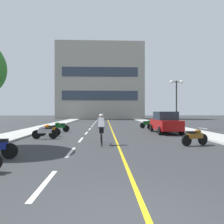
% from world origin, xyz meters
% --- Properties ---
extents(ground_plane, '(140.00, 140.00, 0.00)m').
position_xyz_m(ground_plane, '(0.00, 21.00, 0.00)').
color(ground_plane, '#2D3033').
extents(curb_left, '(2.40, 72.00, 0.12)m').
position_xyz_m(curb_left, '(-7.20, 24.00, 0.06)').
color(curb_left, '#A8A8A3').
rests_on(curb_left, ground).
extents(curb_right, '(2.40, 72.00, 0.12)m').
position_xyz_m(curb_right, '(7.20, 24.00, 0.06)').
color(curb_right, '#A8A8A3').
rests_on(curb_right, ground).
extents(lane_dash_0, '(0.14, 2.20, 0.01)m').
position_xyz_m(lane_dash_0, '(-2.00, 2.00, 0.00)').
color(lane_dash_0, silver).
rests_on(lane_dash_0, ground).
extents(lane_dash_1, '(0.14, 2.20, 0.01)m').
position_xyz_m(lane_dash_1, '(-2.00, 6.00, 0.00)').
color(lane_dash_1, silver).
rests_on(lane_dash_1, ground).
extents(lane_dash_2, '(0.14, 2.20, 0.01)m').
position_xyz_m(lane_dash_2, '(-2.00, 10.00, 0.00)').
color(lane_dash_2, silver).
rests_on(lane_dash_2, ground).
extents(lane_dash_3, '(0.14, 2.20, 0.01)m').
position_xyz_m(lane_dash_3, '(-2.00, 14.00, 0.00)').
color(lane_dash_3, silver).
rests_on(lane_dash_3, ground).
extents(lane_dash_4, '(0.14, 2.20, 0.01)m').
position_xyz_m(lane_dash_4, '(-2.00, 18.00, 0.00)').
color(lane_dash_4, silver).
rests_on(lane_dash_4, ground).
extents(lane_dash_5, '(0.14, 2.20, 0.01)m').
position_xyz_m(lane_dash_5, '(-2.00, 22.00, 0.00)').
color(lane_dash_5, silver).
rests_on(lane_dash_5, ground).
extents(lane_dash_6, '(0.14, 2.20, 0.01)m').
position_xyz_m(lane_dash_6, '(-2.00, 26.00, 0.00)').
color(lane_dash_6, silver).
rests_on(lane_dash_6, ground).
extents(lane_dash_7, '(0.14, 2.20, 0.01)m').
position_xyz_m(lane_dash_7, '(-2.00, 30.00, 0.00)').
color(lane_dash_7, silver).
rests_on(lane_dash_7, ground).
extents(lane_dash_8, '(0.14, 2.20, 0.01)m').
position_xyz_m(lane_dash_8, '(-2.00, 34.00, 0.00)').
color(lane_dash_8, silver).
rests_on(lane_dash_8, ground).
extents(lane_dash_9, '(0.14, 2.20, 0.01)m').
position_xyz_m(lane_dash_9, '(-2.00, 38.00, 0.00)').
color(lane_dash_9, silver).
rests_on(lane_dash_9, ground).
extents(lane_dash_10, '(0.14, 2.20, 0.01)m').
position_xyz_m(lane_dash_10, '(-2.00, 42.00, 0.00)').
color(lane_dash_10, silver).
rests_on(lane_dash_10, ground).
extents(lane_dash_11, '(0.14, 2.20, 0.01)m').
position_xyz_m(lane_dash_11, '(-2.00, 46.00, 0.00)').
color(lane_dash_11, silver).
rests_on(lane_dash_11, ground).
extents(centre_line_yellow, '(0.12, 66.00, 0.01)m').
position_xyz_m(centre_line_yellow, '(0.25, 24.00, 0.00)').
color(centre_line_yellow, gold).
rests_on(centre_line_yellow, ground).
extents(office_building, '(21.43, 7.11, 18.75)m').
position_xyz_m(office_building, '(-1.48, 48.50, 9.37)').
color(office_building, '#9E998E').
rests_on(office_building, ground).
extents(street_lamp_mid, '(1.46, 0.36, 5.10)m').
position_xyz_m(street_lamp_mid, '(7.37, 18.60, 3.85)').
color(street_lamp_mid, black).
rests_on(street_lamp_mid, curb_right).
extents(parked_car_near, '(1.93, 4.20, 1.82)m').
position_xyz_m(parked_car_near, '(4.68, 13.80, 0.92)').
color(parked_car_near, black).
rests_on(parked_car_near, ground).
extents(motorcycle_2, '(1.65, 0.78, 0.92)m').
position_xyz_m(motorcycle_2, '(4.40, 7.56, 0.47)').
color(motorcycle_2, black).
rests_on(motorcycle_2, ground).
extents(motorcycle_3, '(1.70, 0.60, 0.92)m').
position_xyz_m(motorcycle_3, '(-4.46, 10.52, 0.47)').
color(motorcycle_3, black).
rests_on(motorcycle_3, ground).
extents(motorcycle_4, '(1.69, 0.60, 0.92)m').
position_xyz_m(motorcycle_4, '(-4.58, 12.06, 0.47)').
color(motorcycle_4, black).
rests_on(motorcycle_4, ground).
extents(motorcycle_5, '(1.70, 0.60, 0.92)m').
position_xyz_m(motorcycle_5, '(-4.48, 15.06, 0.47)').
color(motorcycle_5, black).
rests_on(motorcycle_5, ground).
extents(motorcycle_6, '(1.70, 0.60, 0.92)m').
position_xyz_m(motorcycle_6, '(4.65, 17.02, 0.47)').
color(motorcycle_6, black).
rests_on(motorcycle_6, ground).
extents(motorcycle_7, '(1.67, 0.68, 0.92)m').
position_xyz_m(motorcycle_7, '(4.21, 18.79, 0.47)').
color(motorcycle_7, black).
rests_on(motorcycle_7, ground).
extents(cyclist_rider, '(0.42, 1.77, 1.71)m').
position_xyz_m(cyclist_rider, '(-0.65, 8.07, 0.89)').
color(cyclist_rider, black).
rests_on(cyclist_rider, ground).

